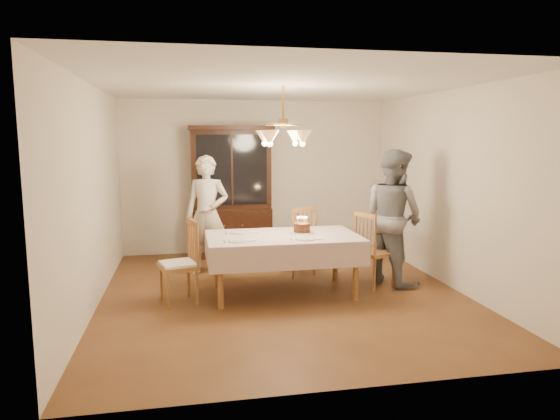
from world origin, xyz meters
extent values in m
plane|color=#5A3419|center=(0.00, 0.00, 0.00)|extent=(5.00, 5.00, 0.00)
plane|color=white|center=(0.00, 0.00, 2.60)|extent=(5.00, 5.00, 0.00)
plane|color=silver|center=(0.00, 2.50, 1.30)|extent=(4.50, 0.00, 4.50)
plane|color=silver|center=(0.00, -2.50, 1.30)|extent=(4.50, 0.00, 4.50)
plane|color=silver|center=(-2.25, 0.00, 1.30)|extent=(0.00, 5.00, 5.00)
plane|color=silver|center=(2.25, 0.00, 1.30)|extent=(0.00, 5.00, 5.00)
cube|color=brown|center=(0.00, 0.00, 0.73)|extent=(1.80, 1.00, 0.04)
cube|color=beige|center=(0.00, 0.00, 0.75)|extent=(1.90, 1.10, 0.01)
cylinder|color=brown|center=(-0.82, -0.42, 0.35)|extent=(0.07, 0.07, 0.71)
cylinder|color=brown|center=(0.82, -0.42, 0.35)|extent=(0.07, 0.07, 0.71)
cylinder|color=brown|center=(-0.82, 0.42, 0.35)|extent=(0.07, 0.07, 0.71)
cylinder|color=brown|center=(0.82, 0.42, 0.35)|extent=(0.07, 0.07, 0.71)
cube|color=black|center=(-0.44, 2.23, 0.40)|extent=(1.30, 0.50, 0.80)
cube|color=black|center=(-0.44, 2.28, 1.45)|extent=(1.30, 0.40, 1.30)
cube|color=black|center=(-0.44, 2.08, 1.45)|extent=(1.14, 0.01, 1.14)
cube|color=black|center=(-0.44, 2.23, 2.13)|extent=(1.38, 0.54, 0.06)
cube|color=brown|center=(0.39, 0.88, 0.45)|extent=(0.55, 0.54, 0.05)
cube|color=brown|center=(0.45, 0.70, 0.97)|extent=(0.39, 0.16, 0.06)
cylinder|color=brown|center=(0.50, 1.10, 0.21)|extent=(0.04, 0.04, 0.43)
cylinder|color=brown|center=(0.16, 0.98, 0.21)|extent=(0.04, 0.04, 0.43)
cylinder|color=brown|center=(0.61, 0.78, 0.21)|extent=(0.04, 0.04, 0.43)
cylinder|color=brown|center=(0.27, 0.66, 0.21)|extent=(0.04, 0.04, 0.43)
cube|color=brown|center=(-1.30, -0.11, 0.45)|extent=(0.52, 0.54, 0.05)
cube|color=brown|center=(-1.12, -0.06, 0.97)|extent=(0.14, 0.39, 0.06)
cylinder|color=brown|center=(-1.51, 0.01, 0.21)|extent=(0.04, 0.04, 0.43)
cylinder|color=brown|center=(-1.42, -0.33, 0.21)|extent=(0.04, 0.04, 0.43)
cylinder|color=brown|center=(-1.18, 0.11, 0.21)|extent=(0.04, 0.04, 0.43)
cylinder|color=brown|center=(-1.09, -0.24, 0.21)|extent=(0.04, 0.04, 0.43)
cube|color=white|center=(-1.30, -0.11, 0.48)|extent=(0.47, 0.49, 0.03)
cube|color=brown|center=(1.28, 0.13, 0.45)|extent=(0.55, 0.56, 0.05)
cube|color=brown|center=(1.11, 0.06, 0.97)|extent=(0.18, 0.39, 0.06)
cylinder|color=brown|center=(1.51, 0.02, 0.21)|extent=(0.04, 0.04, 0.43)
cylinder|color=brown|center=(1.38, 0.35, 0.21)|extent=(0.04, 0.04, 0.43)
cylinder|color=brown|center=(1.19, -0.10, 0.21)|extent=(0.04, 0.04, 0.43)
cylinder|color=brown|center=(1.06, 0.23, 0.21)|extent=(0.04, 0.04, 0.43)
imported|color=beige|center=(-0.89, 1.12, 0.86)|extent=(0.73, 0.60, 1.73)
imported|color=slate|center=(1.57, 0.22, 0.91)|extent=(0.98, 1.08, 1.82)
cylinder|color=white|center=(0.27, 0.10, 0.77)|extent=(0.30, 0.30, 0.01)
cylinder|color=#3C1C0D|center=(0.27, 0.10, 0.83)|extent=(0.21, 0.21, 0.12)
cylinder|color=#598CD8|center=(0.33, 0.10, 0.92)|extent=(0.01, 0.01, 0.07)
sphere|color=#FFB23F|center=(0.33, 0.10, 0.96)|extent=(0.01, 0.01, 0.01)
cylinder|color=pink|center=(0.32, 0.12, 0.92)|extent=(0.01, 0.01, 0.07)
sphere|color=#FFB23F|center=(0.32, 0.12, 0.96)|extent=(0.01, 0.01, 0.01)
cylinder|color=#EACC66|center=(0.31, 0.15, 0.92)|extent=(0.01, 0.01, 0.07)
sphere|color=#FFB23F|center=(0.31, 0.15, 0.96)|extent=(0.01, 0.01, 0.01)
cylinder|color=#598CD8|center=(0.28, 0.16, 0.92)|extent=(0.01, 0.01, 0.07)
sphere|color=#FFB23F|center=(0.28, 0.16, 0.96)|extent=(0.01, 0.01, 0.01)
cylinder|color=pink|center=(0.25, 0.16, 0.92)|extent=(0.01, 0.01, 0.07)
sphere|color=#FFB23F|center=(0.25, 0.16, 0.96)|extent=(0.01, 0.01, 0.01)
cylinder|color=#EACC66|center=(0.23, 0.15, 0.92)|extent=(0.01, 0.01, 0.07)
sphere|color=#FFB23F|center=(0.23, 0.15, 0.96)|extent=(0.01, 0.01, 0.01)
cylinder|color=#598CD8|center=(0.21, 0.12, 0.92)|extent=(0.01, 0.01, 0.07)
sphere|color=#FFB23F|center=(0.21, 0.12, 0.96)|extent=(0.01, 0.01, 0.01)
cylinder|color=pink|center=(0.20, 0.10, 0.92)|extent=(0.01, 0.01, 0.07)
sphere|color=#FFB23F|center=(0.20, 0.10, 0.96)|extent=(0.01, 0.01, 0.01)
cylinder|color=#EACC66|center=(0.21, 0.07, 0.92)|extent=(0.01, 0.01, 0.07)
sphere|color=#FFB23F|center=(0.21, 0.07, 0.96)|extent=(0.01, 0.01, 0.01)
cylinder|color=#598CD8|center=(0.23, 0.05, 0.92)|extent=(0.01, 0.01, 0.07)
sphere|color=#FFB23F|center=(0.23, 0.05, 0.96)|extent=(0.01, 0.01, 0.01)
cylinder|color=pink|center=(0.25, 0.03, 0.92)|extent=(0.01, 0.01, 0.07)
sphere|color=#FFB23F|center=(0.25, 0.03, 0.96)|extent=(0.01, 0.01, 0.01)
cylinder|color=#EACC66|center=(0.28, 0.03, 0.92)|extent=(0.01, 0.01, 0.07)
sphere|color=#FFB23F|center=(0.28, 0.03, 0.96)|extent=(0.01, 0.01, 0.01)
cylinder|color=#598CD8|center=(0.31, 0.05, 0.92)|extent=(0.01, 0.01, 0.07)
sphere|color=#FFB23F|center=(0.31, 0.05, 0.96)|extent=(0.01, 0.01, 0.01)
cylinder|color=pink|center=(0.32, 0.07, 0.92)|extent=(0.01, 0.01, 0.07)
sphere|color=#FFB23F|center=(0.32, 0.07, 0.96)|extent=(0.01, 0.01, 0.01)
cylinder|color=white|center=(-0.59, -0.26, 0.77)|extent=(0.23, 0.23, 0.02)
cube|color=silver|center=(-0.75, -0.26, 0.76)|extent=(0.01, 0.16, 0.01)
cube|color=white|center=(-0.43, -0.26, 0.76)|extent=(0.10, 0.10, 0.01)
cylinder|color=white|center=(0.22, -0.30, 0.77)|extent=(0.25, 0.25, 0.02)
cube|color=silver|center=(0.05, -0.30, 0.76)|extent=(0.01, 0.16, 0.01)
cube|color=white|center=(0.39, -0.30, 0.76)|extent=(0.10, 0.10, 0.01)
cylinder|color=white|center=(-0.51, 0.26, 0.77)|extent=(0.27, 0.27, 0.02)
cube|color=silver|center=(-0.69, 0.26, 0.76)|extent=(0.01, 0.16, 0.01)
cube|color=white|center=(-0.34, 0.26, 0.76)|extent=(0.10, 0.10, 0.01)
cylinder|color=#BF8C3F|center=(0.00, 0.00, 2.40)|extent=(0.02, 0.02, 0.40)
cylinder|color=#BF8C3F|center=(0.00, 0.00, 2.15)|extent=(0.12, 0.12, 0.10)
cone|color=#D8994C|center=(0.20, 0.20, 1.97)|extent=(0.22, 0.22, 0.18)
sphere|color=#FFD899|center=(0.20, 0.20, 1.90)|extent=(0.07, 0.07, 0.07)
cone|color=#D8994C|center=(-0.20, 0.20, 1.97)|extent=(0.22, 0.22, 0.18)
sphere|color=#FFD899|center=(-0.20, 0.20, 1.90)|extent=(0.07, 0.07, 0.07)
cone|color=#D8994C|center=(-0.20, -0.20, 1.97)|extent=(0.22, 0.22, 0.18)
sphere|color=#FFD899|center=(-0.20, -0.20, 1.90)|extent=(0.07, 0.07, 0.07)
cone|color=#D8994C|center=(0.20, -0.20, 1.97)|extent=(0.22, 0.22, 0.18)
sphere|color=#FFD899|center=(0.20, -0.20, 1.90)|extent=(0.07, 0.07, 0.07)
camera|label=1|loc=(-1.19, -6.03, 1.98)|focal=32.00mm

